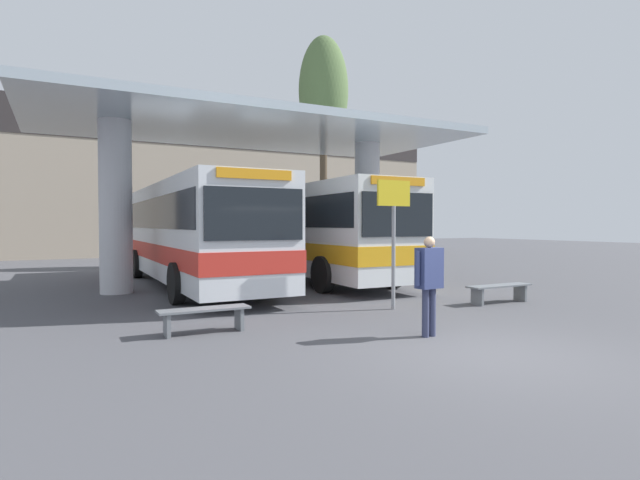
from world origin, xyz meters
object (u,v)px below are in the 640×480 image
transit_bus_left_bay (191,230)px  pedestrian_waiting (429,276)px  waiting_bench_mid_platform (499,289)px  info_sign_platform (394,218)px  poplar_tree_behind_left (323,94)px  waiting_bench_near_pillar (204,315)px  transit_bus_center_bay (312,229)px

transit_bus_left_bay → pedestrian_waiting: transit_bus_left_bay is taller
waiting_bench_mid_platform → info_sign_platform: 3.47m
transit_bus_left_bay → poplar_tree_behind_left: poplar_tree_behind_left is taller
waiting_bench_near_pillar → info_sign_platform: (4.60, 0.50, 1.81)m
waiting_bench_mid_platform → transit_bus_center_bay: bearing=104.7°
transit_bus_left_bay → waiting_bench_near_pillar: transit_bus_left_bay is taller
transit_bus_left_bay → waiting_bench_near_pillar: size_ratio=7.27×
waiting_bench_mid_platform → pedestrian_waiting: size_ratio=1.07×
waiting_bench_mid_platform → info_sign_platform: size_ratio=0.63×
transit_bus_left_bay → info_sign_platform: (3.11, -6.80, 0.34)m
transit_bus_left_bay → pedestrian_waiting: 9.66m
waiting_bench_mid_platform → poplar_tree_behind_left: size_ratio=0.17×
transit_bus_left_bay → transit_bus_center_bay: bearing=174.6°
transit_bus_center_bay → transit_bus_left_bay: bearing=-4.3°
poplar_tree_behind_left → waiting_bench_near_pillar: bearing=-126.1°
transit_bus_center_bay → info_sign_platform: 6.50m
transit_bus_left_bay → transit_bus_center_bay: transit_bus_center_bay is taller
transit_bus_left_bay → info_sign_platform: bearing=114.7°
waiting_bench_near_pillar → info_sign_platform: info_sign_platform is taller
transit_bus_center_bay → poplar_tree_behind_left: poplar_tree_behind_left is taller
waiting_bench_mid_platform → poplar_tree_behind_left: (1.78, 12.76, 8.06)m
pedestrian_waiting → transit_bus_left_bay: bearing=97.4°
info_sign_platform → transit_bus_left_bay: bearing=114.6°
waiting_bench_near_pillar → pedestrian_waiting: pedestrian_waiting is taller
transit_bus_left_bay → info_sign_platform: transit_bus_left_bay is taller
transit_bus_left_bay → waiting_bench_mid_platform: bearing=129.7°
poplar_tree_behind_left → waiting_bench_mid_platform: bearing=-98.0°
waiting_bench_near_pillar → pedestrian_waiting: bearing=-31.7°
info_sign_platform → poplar_tree_behind_left: bearing=69.0°
transit_bus_center_bay → poplar_tree_behind_left: bearing=-120.3°
waiting_bench_near_pillar → poplar_tree_behind_left: 17.74m
transit_bus_left_bay → waiting_bench_near_pillar: bearing=78.6°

